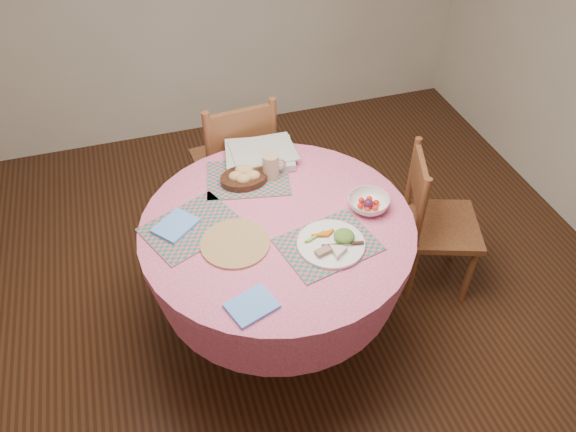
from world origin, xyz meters
name	(u,v)px	position (x,y,z in m)	size (l,w,h in m)	color
ground	(279,325)	(0.00, 0.00, 0.00)	(4.00, 4.00, 0.00)	#331C0F
room_envelope	(274,11)	(0.00, 0.00, 1.71)	(4.01, 4.01, 2.71)	silver
dining_table	(278,253)	(0.00, 0.00, 0.56)	(1.24, 1.24, 0.75)	pink
chair_right	(434,220)	(0.89, 0.08, 0.45)	(0.49, 0.50, 0.86)	brown
chair_back	(237,162)	(-0.01, 0.82, 0.50)	(0.47, 0.45, 0.95)	brown
placemat_front	(328,245)	(0.17, -0.20, 0.75)	(0.40, 0.30, 0.01)	#136F5D
placemat_left	(192,227)	(-0.37, 0.09, 0.75)	(0.40, 0.30, 0.01)	#136F5D
placemat_back	(248,178)	(-0.05, 0.35, 0.75)	(0.40, 0.30, 0.01)	#136F5D
wicker_trivet	(235,244)	(-0.21, -0.07, 0.76)	(0.30, 0.30, 0.01)	olive
napkin_near	(252,306)	(-0.23, -0.42, 0.76)	(0.18, 0.14, 0.01)	#639DFE
napkin_far	(176,226)	(-0.44, 0.11, 0.76)	(0.18, 0.14, 0.01)	#639DFE
dinner_plate	(333,243)	(0.18, -0.21, 0.77)	(0.29, 0.29, 0.05)	white
bread_bowl	(244,176)	(-0.07, 0.33, 0.79)	(0.23, 0.23, 0.08)	black
latte_mug	(271,166)	(0.07, 0.32, 0.82)	(0.12, 0.08, 0.13)	tan
fruit_bowl	(368,203)	(0.43, -0.03, 0.78)	(0.23, 0.23, 0.06)	white
newspaper_stack	(260,154)	(0.05, 0.49, 0.78)	(0.38, 0.33, 0.04)	silver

